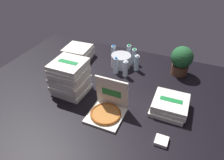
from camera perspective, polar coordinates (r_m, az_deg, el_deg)
ground_plane at (r=2.57m, az=-1.97°, el=-3.64°), size 3.20×2.40×0.02m
open_pizza_box at (r=2.25m, az=-1.25°, el=-7.65°), size 0.36×0.37×0.39m
pizza_stack_right_near at (r=2.52m, az=-11.29°, el=0.68°), size 0.40×0.39×0.41m
pizza_stack_right_mid at (r=3.25m, az=-9.02°, el=7.24°), size 0.41×0.41×0.18m
pizza_stack_left_far at (r=2.38m, az=15.32°, el=-6.59°), size 0.38×0.39×0.14m
ice_bucket at (r=3.02m, az=2.44°, el=5.23°), size 0.28×0.28×0.18m
water_bottle_0 at (r=2.93m, az=6.66°, el=4.57°), size 0.07×0.07×0.24m
water_bottle_1 at (r=3.20m, az=4.54°, el=7.49°), size 0.07×0.07×0.24m
water_bottle_2 at (r=2.86m, az=1.06°, el=3.91°), size 0.07×0.07×0.24m
water_bottle_3 at (r=3.10m, az=5.94°, el=6.41°), size 0.07×0.07×0.24m
water_bottle_4 at (r=2.79m, az=3.63°, el=3.00°), size 0.07×0.07×0.24m
water_bottle_5 at (r=3.17m, az=0.38°, el=7.34°), size 0.07×0.07×0.24m
potted_plant at (r=2.94m, az=18.19°, el=5.19°), size 0.29×0.29×0.40m
napkin_pile at (r=2.09m, az=13.15°, el=-15.68°), size 0.12×0.12×0.04m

